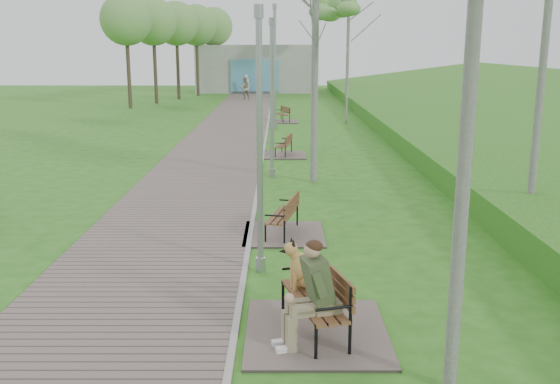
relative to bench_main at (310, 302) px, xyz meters
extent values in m
cube|color=#6F605A|center=(-2.78, 17.78, -0.46)|extent=(3.50, 67.00, 0.04)
cube|color=#999993|center=(-1.03, 17.78, -0.45)|extent=(0.10, 67.00, 0.05)
cube|color=#9E9E99|center=(-2.53, 47.28, 1.52)|extent=(10.00, 5.00, 4.00)
cube|color=#5499BD|center=(-2.53, 44.68, 1.02)|extent=(4.00, 0.20, 2.60)
cube|color=#6F605A|center=(0.10, 0.05, -0.46)|extent=(1.95, 2.17, 0.04)
cube|color=brown|center=(0.05, 0.05, 0.01)|extent=(0.91, 1.70, 0.04)
cube|color=brown|center=(0.30, 0.12, 0.30)|extent=(0.48, 1.58, 0.36)
cube|color=#6F605A|center=(-0.33, 4.67, -0.46)|extent=(1.67, 1.86, 0.04)
cube|color=brown|center=(-0.38, 4.67, -0.06)|extent=(0.72, 1.45, 0.04)
cube|color=brown|center=(-0.16, 4.62, 0.19)|extent=(0.35, 1.37, 0.31)
cube|color=#6F605A|center=(-0.25, 14.45, -0.46)|extent=(1.54, 1.72, 0.04)
cube|color=brown|center=(-0.30, 14.45, -0.09)|extent=(0.63, 1.34, 0.03)
cube|color=brown|center=(-0.10, 14.41, 0.14)|extent=(0.29, 1.27, 0.28)
cube|color=#6F605A|center=(-0.28, 24.86, -0.46)|extent=(1.60, 1.78, 0.04)
cube|color=brown|center=(-0.33, 24.86, -0.08)|extent=(0.84, 1.39, 0.04)
cube|color=brown|center=(-0.13, 24.93, 0.16)|extent=(0.50, 1.26, 0.29)
cylinder|color=#919398|center=(-0.75, 2.47, -0.35)|extent=(0.18, 0.18, 0.26)
cylinder|color=#919398|center=(-0.75, 2.47, 1.71)|extent=(0.11, 0.11, 4.38)
cylinder|color=#919398|center=(-0.75, 2.47, 3.94)|extent=(0.16, 0.16, 0.22)
cylinder|color=#919398|center=(-0.66, 10.59, -0.34)|extent=(0.18, 0.18, 0.27)
cylinder|color=#919398|center=(-0.66, 10.59, 1.78)|extent=(0.11, 0.11, 4.52)
cylinder|color=#919398|center=(-0.66, 10.59, 4.08)|extent=(0.16, 0.16, 0.23)
cylinder|color=#919398|center=(-0.67, 22.01, -0.31)|extent=(0.22, 0.22, 0.34)
cylinder|color=#919398|center=(-0.67, 22.01, 2.32)|extent=(0.13, 0.13, 5.60)
cylinder|color=#919398|center=(-0.67, 22.01, 5.17)|extent=(0.20, 0.20, 0.28)
cylinder|color=#919398|center=(-0.93, 40.44, -0.31)|extent=(0.22, 0.22, 0.34)
cylinder|color=#919398|center=(-0.93, 40.44, 2.32)|extent=(0.13, 0.13, 5.60)
cylinder|color=#919398|center=(-0.93, 40.44, 5.18)|extent=(0.20, 0.20, 0.28)
imported|color=silver|center=(-3.20, 43.77, 0.34)|extent=(0.70, 0.58, 1.63)
imported|color=gray|center=(-3.06, 38.93, 0.35)|extent=(0.96, 0.85, 1.66)
cylinder|color=silver|center=(1.56, -1.36, 3.55)|extent=(0.17, 0.17, 8.07)
cylinder|color=silver|center=(4.89, 4.89, 4.12)|extent=(0.18, 0.18, 9.20)
cylinder|color=silver|center=(0.57, 9.94, 4.08)|extent=(0.18, 0.18, 9.12)
cylinder|color=silver|center=(0.91, 15.90, 3.39)|extent=(0.19, 0.19, 7.74)
cylinder|color=silver|center=(2.97, 24.17, 3.10)|extent=(0.15, 0.15, 7.17)
ellipsoid|color=#6CA550|center=(2.97, 24.17, 5.40)|extent=(2.22, 2.22, 3.15)
cylinder|color=silver|center=(3.67, 30.61, 4.19)|extent=(0.18, 0.18, 9.34)
cylinder|color=silver|center=(2.36, 40.32, 3.59)|extent=(0.19, 0.19, 8.13)
ellipsoid|color=#6CA550|center=(2.36, 40.32, 6.19)|extent=(2.78, 2.78, 3.58)
camera|label=1|loc=(-0.40, -7.91, 3.39)|focal=40.00mm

